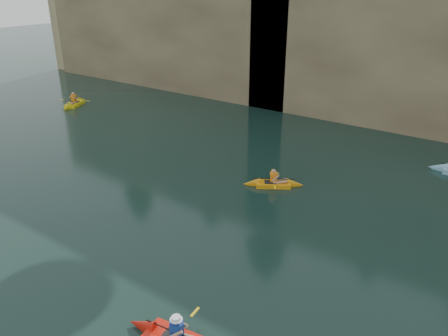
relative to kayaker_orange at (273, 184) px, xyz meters
The scene contains 8 objects.
ground 10.22m from the kayaker_orange, 81.75° to the right, with size 160.00×160.00×0.00m, color black.
cliff 20.78m from the kayaker_orange, 85.78° to the left, with size 70.00×16.00×12.00m, color tan.
cliff_slab_west 22.93m from the kayaker_orange, 146.04° to the left, with size 26.00×2.40×10.56m, color #96825B.
cliff_slab_center 14.10m from the kayaker_orange, 74.48° to the left, with size 24.00×2.40×11.40m, color #96825B.
sea_cave_west 20.42m from the kayaker_orange, 144.41° to the left, with size 4.50×1.00×4.00m, color black.
sea_cave_center 12.19m from the kayaker_orange, 102.09° to the left, with size 3.50×1.00×3.20m, color black.
kayaker_orange is the anchor object (origin of this frame).
kayaker_yellow 20.02m from the kayaker_orange, 169.78° to the left, with size 2.39×3.28×1.33m.
Camera 1 is at (7.50, -6.68, 9.28)m, focal length 35.00 mm.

